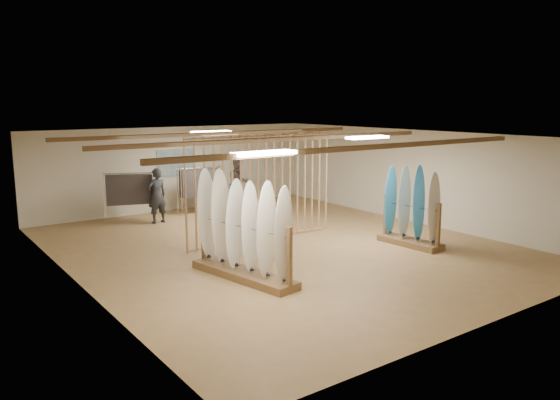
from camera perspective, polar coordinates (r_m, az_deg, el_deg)
floor at (r=13.92m, az=0.00°, el=-4.87°), size 12.00×12.00×0.00m
ceiling at (r=13.46m, az=0.00°, el=6.72°), size 12.00×12.00×0.00m
wall_back at (r=18.77m, az=-10.78°, el=3.25°), size 12.00×0.00×12.00m
wall_front at (r=9.52m, az=21.66°, el=-4.04°), size 12.00×0.00×12.00m
wall_left at (r=11.49m, az=-20.69°, el=-1.61°), size 0.00×12.00×12.00m
wall_right at (r=17.00m, az=13.82°, el=2.42°), size 0.00×12.00×12.00m
ceiling_slats at (r=13.47m, az=0.00°, el=6.38°), size 9.50×6.12×0.10m
light_panels at (r=13.47m, az=0.00°, el=6.46°), size 1.20×0.35×0.06m
bamboo_partition at (r=14.27m, az=-1.88°, el=1.25°), size 4.45×0.05×2.78m
poster at (r=18.73m, az=-10.78°, el=3.85°), size 1.40×0.03×0.90m
rack_left at (r=11.29m, az=-3.88°, el=-4.55°), size 1.07×2.78×2.19m
rack_right at (r=14.26m, az=13.52°, el=-1.96°), size 0.66×1.77×2.02m
clothing_rack_a at (r=17.05m, az=-15.47°, el=1.08°), size 1.41×0.77×1.57m
clothing_rack_b at (r=17.99m, az=-8.28°, el=1.79°), size 1.45×0.54×1.56m
shopper_a at (r=16.80m, az=-12.75°, el=0.82°), size 0.73×0.52×1.90m
shopper_b at (r=18.37m, az=-4.30°, el=2.06°), size 1.03×0.82×2.05m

